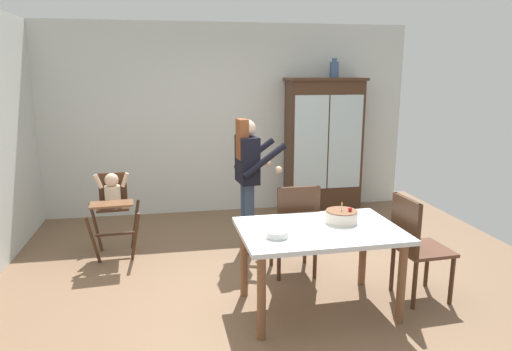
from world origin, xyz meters
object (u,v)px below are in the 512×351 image
Objects in this scene: serving_bowl at (277,234)px; china_cabinet at (323,145)px; adult_person at (248,169)px; high_chair_with_toddler at (113,199)px; dining_chair_far_side at (296,224)px; birthday_cake at (341,216)px; dining_table at (319,239)px; dining_chair_right_end at (414,241)px; ceramic_vase at (334,69)px.

china_cabinet is at bearing 65.01° from serving_bowl.
high_chair_with_toddler is at bearing 78.12° from adult_person.
birthday_cake is at bearing 115.63° from dining_chair_far_side.
dining_table is 1.43× the size of dining_chair_far_side.
dining_chair_right_end reaches higher than high_chair_with_toddler.
adult_person is at bearing 89.03° from serving_bowl.
ceramic_vase reaches higher than adult_person.
adult_person is at bearing 115.34° from birthday_cake.
dining_chair_far_side is (1.84, -0.90, -0.10)m from high_chair_with_toddler.
ceramic_vase is 1.50× the size of serving_bowl.
high_chair_with_toddler is at bearing -25.07° from dining_chair_far_side.
dining_table is at bearing 92.56° from dining_chair_far_side.
adult_person reaches higher than dining_chair_far_side.
dining_chair_right_end is (-0.09, -2.82, -0.42)m from china_cabinet.
high_chair_with_toddler is at bearing 130.50° from serving_bowl.
china_cabinet is 2.05× the size of high_chair_with_toddler.
dining_chair_far_side is (-0.02, 0.67, -0.08)m from dining_table.
birthday_cake is (0.61, -1.30, -0.17)m from adult_person.
adult_person reaches higher than birthday_cake.
dining_table is 0.68m from dining_chair_far_side.
china_cabinet is 2.85m from dining_chair_right_end.
high_chair_with_toddler is 5.28× the size of serving_bowl.
adult_person is at bearing -133.71° from china_cabinet.
dining_chair_far_side is at bearing 64.93° from serving_bowl.
dining_table is at bearing -111.41° from ceramic_vase.
high_chair_with_toddler is 0.62× the size of adult_person.
ceramic_vase reaches higher than china_cabinet.
dining_table is 0.45m from serving_bowl.
serving_bowl reaches higher than dining_table.
dining_chair_right_end is at bearing 7.13° from serving_bowl.
dining_chair_far_side reaches higher than high_chair_with_toddler.
ceramic_vase is at bearing 72.17° from birthday_cake.
adult_person is 1.59× the size of dining_chair_right_end.
serving_bowl is at bearing -114.99° from china_cabinet.
serving_bowl is at bearing -157.96° from birthday_cake.
adult_person reaches higher than dining_chair_right_end.
high_chair_with_toddler is 2.44m from dining_table.
high_chair_with_toddler reaches higher than dining_table.
ceramic_vase is at bearing 19.11° from high_chair_with_toddler.
dining_table is 0.31m from birthday_cake.
dining_table is 0.90m from dining_chair_right_end.
ceramic_vase reaches higher than birthday_cake.
dining_chair_far_side reaches higher than serving_bowl.
dining_chair_right_end is (2.76, -1.55, -0.10)m from high_chair_with_toddler.
dining_chair_far_side is at bearing -160.14° from adult_person.
dining_table is 4.91× the size of birthday_cake.
china_cabinet reaches higher than adult_person.
birthday_cake is 0.66m from dining_chair_far_side.
ceramic_vase is at bearing -116.81° from dining_chair_far_side.
ceramic_vase is (0.13, 0.00, 1.09)m from china_cabinet.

